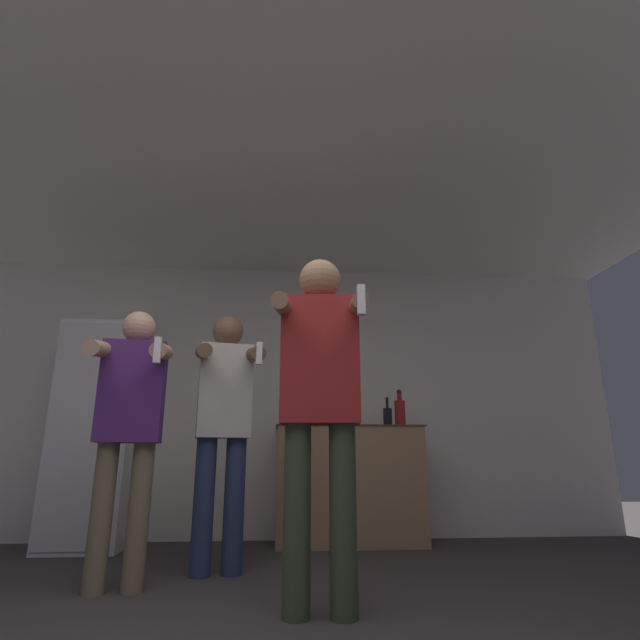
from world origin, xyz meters
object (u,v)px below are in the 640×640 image
Objects in this scene: person_man_side at (130,415)px; person_spectator_back at (224,416)px; bottle_clear_vodka at (302,410)px; refrigerator at (100,433)px; bottle_short_whiskey at (388,416)px; bottle_brown_liquor at (314,410)px; bottle_green_wine at (400,412)px; person_woman_foreground at (320,392)px.

person_man_side is 0.63m from person_spectator_back.
person_man_side is at bearing -126.90° from bottle_clear_vodka.
refrigerator reaches higher than bottle_short_whiskey.
bottle_brown_liquor is 0.22× the size of person_man_side.
refrigerator reaches higher than bottle_brown_liquor.
bottle_green_wine is (0.11, 0.00, 0.04)m from bottle_short_whiskey.
bottle_short_whiskey is 0.17× the size of person_man_side.
refrigerator is 1.06× the size of person_woman_foreground.
bottle_green_wine is 2.40m from person_man_side.
bottle_clear_vodka is 0.76m from bottle_short_whiskey.
bottle_brown_liquor is 0.11m from bottle_clear_vodka.
person_man_side reaches higher than bottle_green_wine.
refrigerator is at bearing 179.24° from bottle_green_wine.
bottle_green_wine is 0.20× the size of person_spectator_back.
bottle_green_wine is at bearing 36.20° from person_man_side.
bottle_clear_vodka is 0.22× the size of person_man_side.
bottle_green_wine is 0.21× the size of person_man_side.
bottle_clear_vodka is at bearing 89.88° from person_woman_foreground.
bottle_brown_liquor is at bearing 0.00° from bottle_clear_vodka.
bottle_short_whiskey is (2.46, -0.03, 0.15)m from refrigerator.
bottle_clear_vodka is at bearing 180.00° from bottle_green_wine.
person_spectator_back is (-0.56, 0.91, -0.05)m from person_woman_foreground.
bottle_clear_vodka is at bearing 180.00° from bottle_brown_liquor.
bottle_brown_liquor is at bearing 56.77° from person_spectator_back.
bottle_green_wine is 0.19× the size of person_woman_foreground.
bottle_brown_liquor is (1.81, -0.03, 0.20)m from refrigerator.
person_woman_foreground is (-0.88, -1.94, -0.09)m from bottle_green_wine.
person_spectator_back is (-1.44, -1.03, -0.14)m from bottle_green_wine.
bottle_brown_liquor reaches higher than bottle_green_wine.
refrigerator is 5.31× the size of bottle_clear_vodka.
person_spectator_back reaches higher than bottle_brown_liquor.
person_woman_foreground reaches higher than person_spectator_back.
bottle_short_whiskey is 0.15× the size of person_woman_foreground.
person_woman_foreground is (-0.76, -1.94, -0.05)m from bottle_short_whiskey.
person_man_side is at bearing -66.19° from refrigerator.
refrigerator is at bearing 136.90° from person_spectator_back.
person_spectator_back reaches higher than person_man_side.
person_spectator_back is (-0.67, -1.03, -0.14)m from bottle_brown_liquor.
person_woman_foreground is 1.07m from person_spectator_back.
bottle_clear_vodka is at bearing 61.10° from person_spectator_back.
person_woman_foreground reaches higher than person_man_side.
person_woman_foreground reaches higher than bottle_clear_vodka.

